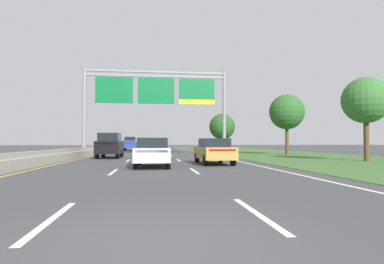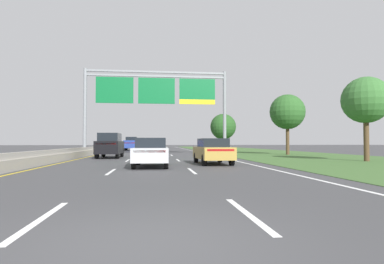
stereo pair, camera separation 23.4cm
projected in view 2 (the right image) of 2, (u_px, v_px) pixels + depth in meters
The scene contains 13 objects.
ground_plane at pixel (154, 153), 39.04m from camera, with size 220.00×220.00×0.00m, color #3D3D3F.
lane_striping at pixel (154, 153), 38.59m from camera, with size 11.96×106.00×0.01m.
grass_verge_right at pixel (264, 153), 40.66m from camera, with size 14.00×110.00×0.02m, color #3D602D.
median_barrier_concrete at pixel (98, 150), 38.28m from camera, with size 0.60×110.00×0.85m.
overhead_sign_gantry at pixel (157, 94), 33.77m from camera, with size 15.06×0.42×9.03m.
pickup_truck_blue at pixel (131, 144), 51.53m from camera, with size 2.01×5.40×2.20m.
car_gold_right_lane_sedan at pixel (213, 151), 19.68m from camera, with size 1.93×4.45×1.57m.
car_black_left_lane_suv at pixel (110, 145), 27.43m from camera, with size 1.94×4.72×2.11m.
car_silver_centre_lane_sedan at pixel (151, 152), 17.42m from camera, with size 1.93×4.44×1.57m.
roadside_tree_near at pixel (366, 100), 22.35m from camera, with size 3.25×3.25×5.92m.
roadside_tree_mid at pixel (287, 112), 34.22m from camera, with size 3.74×3.74×6.46m.
roadside_tree_far at pixel (223, 127), 48.12m from camera, with size 3.87×3.87×5.62m.
roadside_tree_distant at pixel (223, 128), 65.74m from camera, with size 4.47×4.47×6.45m.
Camera 2 is at (0.12, -4.38, 1.35)m, focal length 29.90 mm.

